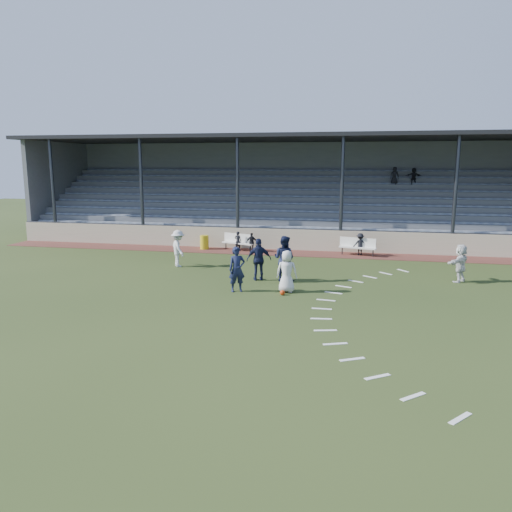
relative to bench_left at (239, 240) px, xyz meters
The scene contains 18 objects.
ground 11.11m from the bench_left, 75.70° to the right, with size 90.00×90.00×0.00m, color #2B3A17.
cinder_track 2.81m from the bench_left, ahead, with size 34.00×2.00×0.02m, color #532821.
retaining_wall 2.85m from the bench_left, 16.20° to the left, with size 34.00×0.18×1.20m, color beige.
bench_left is the anchor object (origin of this frame).
bench_right 6.73m from the bench_left, ahead, with size 2.04×0.96×0.95m.
trash_bin 2.05m from the bench_left, behind, with size 0.50×0.50×0.80m, color gold.
football 10.05m from the bench_left, 66.67° to the right, with size 0.19×0.19×0.19m, color #BF310B.
player_white_lead 9.64m from the bench_left, 65.05° to the right, with size 0.81×0.53×1.66m, color silver.
player_navy_lead 9.29m from the bench_left, 76.67° to the right, with size 0.65×0.43×1.78m, color #141A38.
player_navy_mid 7.83m from the bench_left, 61.92° to the right, with size 0.95×0.74×1.95m, color #141A38.
player_white_wing 5.28m from the bench_left, 109.97° to the right, with size 1.15×0.66×1.78m, color silver.
player_navy_wing 7.45m from the bench_left, 69.53° to the right, with size 1.06×0.44×1.82m, color #141A38.
player_white_back 12.33m from the bench_left, 26.70° to the right, with size 1.50×0.48×1.62m, color silver.
sub_left_near 0.25m from the bench_left, 83.44° to the right, with size 0.41×0.27×1.12m, color black.
sub_left_far 0.95m from the bench_left, 24.04° to the right, with size 0.63×0.26×1.08m, color black.
sub_right 6.85m from the bench_left, ahead, with size 0.78×0.45×1.21m, color black.
grandstand 6.36m from the bench_left, 63.51° to the left, with size 34.60×9.00×6.61m.
penalty_arc 12.77m from the bench_left, 57.46° to the right, with size 3.89×14.63×0.01m.
Camera 1 is at (4.00, -16.77, 5.01)m, focal length 35.00 mm.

